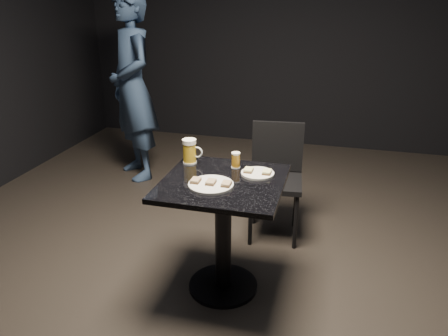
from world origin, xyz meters
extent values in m
plane|color=black|center=(0.00, 0.00, 0.00)|extent=(6.00, 6.00, 0.00)
plane|color=black|center=(0.00, 3.00, 1.50)|extent=(5.00, 0.00, 5.00)
cylinder|color=silver|center=(-0.05, -0.09, 0.76)|extent=(0.26, 0.26, 0.01)
cylinder|color=silver|center=(0.18, 0.14, 0.76)|extent=(0.20, 0.20, 0.01)
imported|color=navy|center=(-1.33, 1.57, 0.91)|extent=(0.78, 0.77, 1.82)
cylinder|color=black|center=(0.00, 0.00, 0.01)|extent=(0.44, 0.44, 0.03)
cylinder|color=black|center=(0.00, 0.00, 0.37)|extent=(0.10, 0.10, 0.69)
cube|color=black|center=(0.00, 0.00, 0.73)|extent=(0.70, 0.70, 0.03)
cylinder|color=silver|center=(-0.28, 0.21, 0.76)|extent=(0.09, 0.09, 0.01)
cylinder|color=gold|center=(-0.28, 0.21, 0.82)|extent=(0.08, 0.08, 0.12)
cylinder|color=white|center=(-0.28, 0.21, 0.89)|extent=(0.09, 0.09, 0.03)
torus|color=white|center=(-0.23, 0.22, 0.82)|extent=(0.07, 0.01, 0.07)
cylinder|color=silver|center=(0.02, 0.22, 0.75)|extent=(0.06, 0.06, 0.01)
cylinder|color=#B97C1E|center=(0.02, 0.22, 0.80)|extent=(0.05, 0.05, 0.08)
cylinder|color=white|center=(0.02, 0.22, 0.84)|extent=(0.05, 0.05, 0.01)
cube|color=black|center=(0.21, 0.73, 0.45)|extent=(0.43, 0.43, 0.04)
cylinder|color=black|center=(0.06, 0.55, 0.21)|extent=(0.03, 0.03, 0.43)
cylinder|color=black|center=(0.39, 0.58, 0.21)|extent=(0.03, 0.03, 0.43)
cylinder|color=black|center=(0.02, 0.87, 0.21)|extent=(0.03, 0.03, 0.43)
cylinder|color=black|center=(0.35, 0.91, 0.21)|extent=(0.03, 0.03, 0.43)
cube|color=black|center=(0.19, 0.91, 0.67)|extent=(0.39, 0.07, 0.39)
cube|color=#4C3521|center=(-0.14, -0.09, 0.77)|extent=(0.05, 0.07, 0.01)
cube|color=#8C7251|center=(-0.14, -0.09, 0.78)|extent=(0.05, 0.07, 0.01)
cube|color=#4C3521|center=(-0.05, -0.09, 0.77)|extent=(0.05, 0.07, 0.01)
cube|color=#8C7251|center=(-0.05, -0.09, 0.78)|extent=(0.05, 0.07, 0.01)
cube|color=#4C3521|center=(0.04, -0.09, 0.77)|extent=(0.05, 0.07, 0.01)
cube|color=#8C7251|center=(0.04, -0.09, 0.78)|extent=(0.05, 0.07, 0.01)
cube|color=#4C3521|center=(0.12, 0.14, 0.77)|extent=(0.05, 0.07, 0.01)
cube|color=#D1D184|center=(0.12, 0.14, 0.78)|extent=(0.05, 0.07, 0.01)
cube|color=#4C3521|center=(0.23, 0.14, 0.77)|extent=(0.05, 0.07, 0.01)
cube|color=#D1D184|center=(0.23, 0.14, 0.78)|extent=(0.05, 0.07, 0.01)
camera|label=1|loc=(0.61, -2.24, 1.77)|focal=35.00mm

